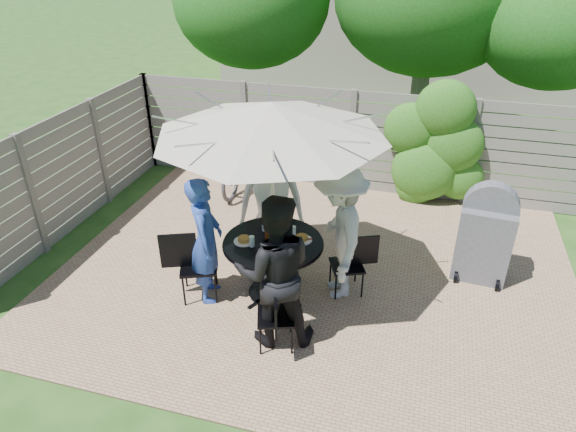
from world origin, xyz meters
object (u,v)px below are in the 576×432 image
(umbrella, at_px, (271,119))
(person_left, at_px, (206,241))
(plate_right, at_px, (302,239))
(coffee_cup, at_px, (280,228))
(glass_left, at_px, (252,241))
(glass_front, at_px, (282,247))
(chair_left, at_px, (199,278))
(person_front, at_px, (275,272))
(glass_right, at_px, (293,231))
(patio_table, at_px, (273,257))
(glass_back, at_px, (264,226))
(syrup_jug, at_px, (268,234))
(person_right, at_px, (340,233))
(person_back, at_px, (271,202))
(chair_right, at_px, (347,276))
(bbq_grill, at_px, (485,236))
(bicycle, at_px, (245,160))
(chair_back, at_px, (272,238))
(plate_left, at_px, (244,240))
(chair_front, at_px, (276,328))
(plate_back, at_px, (272,225))
(plate_front, at_px, (274,255))

(umbrella, xyz_separation_m, person_left, (-0.79, -0.26, -1.55))
(plate_right, xyz_separation_m, coffee_cup, (-0.32, 0.13, 0.04))
(glass_left, bearing_deg, glass_front, -4.40)
(chair_left, relative_size, person_front, 0.52)
(person_front, distance_m, glass_right, 0.97)
(glass_right, bearing_deg, glass_front, -94.40)
(patio_table, height_order, glass_front, glass_front)
(coffee_cup, bearing_deg, glass_back, -172.34)
(glass_right, distance_m, syrup_jug, 0.32)
(glass_left, height_order, syrup_jug, syrup_jug)
(syrup_jug, bearing_deg, person_right, 15.39)
(person_back, height_order, glass_right, person_back)
(chair_left, distance_m, person_right, 1.90)
(glass_left, xyz_separation_m, syrup_jug, (0.14, 0.21, 0.01))
(person_back, distance_m, glass_right, 0.77)
(person_left, bearing_deg, person_right, -90.00)
(chair_right, relative_size, bbq_grill, 0.59)
(glass_front, bearing_deg, person_left, -176.92)
(patio_table, height_order, glass_left, glass_left)
(bicycle, bearing_deg, chair_back, -58.98)
(glass_front, bearing_deg, chair_back, 113.44)
(glass_left, distance_m, glass_right, 0.56)
(person_left, relative_size, plate_left, 6.53)
(patio_table, bearing_deg, person_left, -161.40)
(person_left, bearing_deg, chair_front, -139.29)
(person_front, xyz_separation_m, syrup_jug, (-0.34, 0.81, -0.03))
(chair_right, distance_m, syrup_jug, 1.21)
(plate_right, bearing_deg, plate_back, 153.60)
(patio_table, xyz_separation_m, glass_front, (0.18, -0.21, 0.32))
(plate_front, relative_size, glass_left, 1.86)
(umbrella, relative_size, chair_back, 3.97)
(plate_front, bearing_deg, plate_right, 63.60)
(chair_back, bearing_deg, chair_front, 5.63)
(plate_left, bearing_deg, person_front, -47.95)
(chair_left, relative_size, plate_left, 3.70)
(person_left, xyz_separation_m, syrup_jug, (0.71, 0.29, 0.05))
(person_left, bearing_deg, chair_back, -40.77)
(glass_right, bearing_deg, person_right, 8.18)
(plate_left, distance_m, glass_right, 0.63)
(chair_left, distance_m, glass_back, 1.08)
(chair_front, relative_size, glass_right, 6.05)
(chair_back, xyz_separation_m, chair_left, (-0.61, -1.22, 0.03))
(chair_back, bearing_deg, person_front, 5.63)
(bicycle, bearing_deg, syrup_jug, -63.03)
(umbrella, height_order, person_left, umbrella)
(chair_back, height_order, person_right, person_right)
(bbq_grill, bearing_deg, bicycle, 160.85)
(plate_back, distance_m, glass_left, 0.53)
(chair_back, relative_size, bicycle, 0.43)
(person_back, xyz_separation_m, glass_right, (0.48, -0.60, -0.04))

